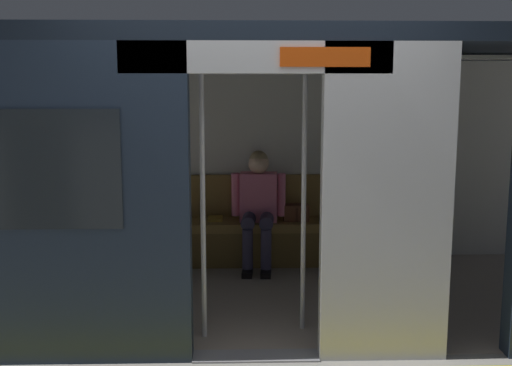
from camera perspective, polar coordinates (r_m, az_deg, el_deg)
name	(u,v)px	position (r m, az deg, el deg)	size (l,w,h in m)	color
ground_plane	(256,357)	(4.28, -0.03, -16.05)	(60.00, 60.00, 0.00)	gray
train_car	(246,130)	(5.07, -0.93, 5.03)	(6.40, 2.73, 2.22)	#ADAFB5
bench_seat	(250,231)	(6.27, -0.57, -4.58)	(2.43, 0.44, 0.45)	olive
person_seated	(258,201)	(6.15, 0.21, -1.73)	(0.55, 0.69, 1.18)	pink
handbag	(296,213)	(6.28, 3.80, -2.79)	(0.26, 0.15, 0.17)	brown
book	(215,219)	(6.33, -3.84, -3.36)	(0.15, 0.22, 0.03)	gold
grab_pole_door	(203,198)	(4.31, -5.03, -1.40)	(0.04, 0.04, 2.08)	silver
grab_pole_far	(304,194)	(4.46, 4.52, -1.05)	(0.04, 0.04, 2.08)	silver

